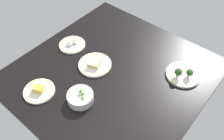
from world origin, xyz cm
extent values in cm
cube|color=black|center=(0.00, 0.00, 2.00)|extent=(116.73, 112.65, 4.00)
cylinder|color=white|center=(-28.14, 0.03, 6.59)|extent=(15.07, 15.07, 5.18)
torus|color=white|center=(-28.14, 0.03, 9.18)|extent=(15.26, 15.26, 0.80)
sphere|color=#599E38|center=(-28.82, 0.40, 9.74)|extent=(1.13, 1.13, 1.13)
sphere|color=#599E38|center=(-28.90, -2.95, 9.93)|extent=(1.51, 1.51, 1.51)
sphere|color=#599E38|center=(-25.69, 1.54, 9.82)|extent=(1.28, 1.28, 1.28)
sphere|color=#599E38|center=(-27.25, -0.76, 9.91)|extent=(1.46, 1.46, 1.46)
sphere|color=#599E38|center=(-26.28, 1.24, 9.98)|extent=(1.60, 1.60, 1.60)
sphere|color=#599E38|center=(-26.56, -1.09, 9.87)|extent=(1.38, 1.38, 1.38)
cylinder|color=white|center=(26.50, -35.96, 4.76)|extent=(21.35, 21.35, 1.52)
torus|color=gold|center=(26.50, -35.96, 5.52)|extent=(19.29, 19.29, 0.50)
cylinder|color=#9EBC72|center=(26.69, -39.40, 6.51)|extent=(1.55, 1.55, 1.99)
sphere|color=#2D6023|center=(26.69, -39.40, 9.17)|extent=(4.42, 4.42, 4.42)
cylinder|color=#9EBC72|center=(22.27, -34.02, 6.64)|extent=(1.67, 1.67, 2.24)
sphere|color=#2D6023|center=(22.27, -34.02, 9.55)|extent=(4.78, 4.78, 4.78)
cylinder|color=white|center=(-2.74, 12.21, 4.76)|extent=(21.56, 21.56, 1.52)
torus|color=gold|center=(-2.74, 12.21, 5.52)|extent=(19.47, 19.47, 0.50)
cube|color=beige|center=(-2.74, 12.21, 6.12)|extent=(11.19, 10.21, 1.20)
cube|color=#E5B24C|center=(-2.74, 12.21, 7.12)|extent=(11.19, 10.21, 0.80)
cube|color=beige|center=(-2.74, 12.21, 8.12)|extent=(11.19, 10.21, 1.20)
cylinder|color=white|center=(1.22, 37.71, 4.64)|extent=(18.38, 18.38, 1.28)
torus|color=gold|center=(1.22, 37.71, 5.28)|extent=(16.67, 16.67, 0.50)
ellipsoid|color=white|center=(-0.63, 38.24, 6.46)|extent=(4.29, 4.29, 2.36)
sphere|color=yellow|center=(-0.63, 38.24, 7.52)|extent=(1.72, 1.72, 1.72)
ellipsoid|color=white|center=(3.42, 37.29, 6.50)|extent=(4.43, 4.43, 2.43)
sphere|color=yellow|center=(3.42, 37.29, 7.59)|extent=(1.77, 1.77, 1.77)
cylinder|color=white|center=(-39.57, 23.14, 4.61)|extent=(18.61, 18.61, 1.22)
torus|color=gold|center=(-39.57, 23.14, 5.22)|extent=(16.88, 16.88, 0.50)
cube|color=#F2D14C|center=(-39.57, 23.14, 7.00)|extent=(6.96, 7.65, 3.56)
camera|label=1|loc=(-76.56, -63.97, 117.33)|focal=38.00mm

